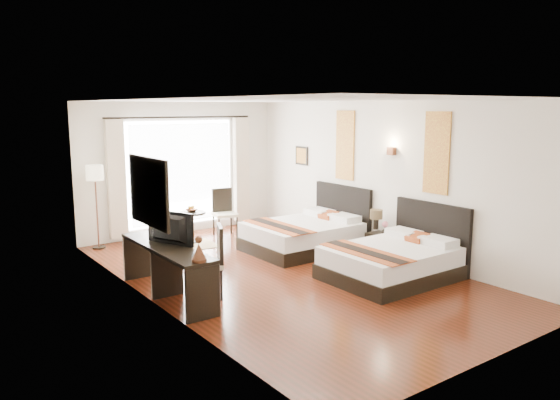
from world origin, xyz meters
TOP-DOWN VIEW (x-y plane):
  - floor at (0.00, 0.00)m, footprint 4.50×7.50m
  - ceiling at (0.00, 0.00)m, footprint 4.50×7.50m
  - wall_headboard at (2.25, 0.00)m, footprint 0.01×7.50m
  - wall_desk at (-2.25, 0.00)m, footprint 0.01×7.50m
  - wall_window at (0.00, 3.75)m, footprint 4.50×0.01m
  - wall_entry at (0.00, -3.75)m, footprint 4.50×0.01m
  - window_glass at (0.00, 3.73)m, footprint 2.40×0.02m
  - sheer_curtain at (0.00, 3.67)m, footprint 2.30×0.02m
  - drape_left at (-1.45, 3.63)m, footprint 0.35×0.14m
  - drape_right at (1.45, 3.63)m, footprint 0.35×0.14m
  - art_panel_near at (2.23, -1.17)m, footprint 0.03×0.50m
  - art_panel_far at (2.23, 1.03)m, footprint 0.03×0.50m
  - wall_sconce at (2.19, -0.22)m, footprint 0.10×0.14m
  - mirror_frame at (-2.22, 0.14)m, footprint 0.04×1.25m
  - mirror_glass at (-2.19, 0.14)m, footprint 0.01×1.12m
  - bed_near at (1.30, -1.17)m, footprint 2.00×1.56m
  - bed_far at (1.27, 1.03)m, footprint 2.06×1.61m
  - nightstand at (2.00, -0.22)m, footprint 0.37×0.46m
  - table_lamp at (2.01, -0.07)m, footprint 0.23×0.23m
  - vase at (1.96, -0.34)m, footprint 0.15×0.15m
  - console_desk at (-1.99, 0.14)m, footprint 0.50×2.20m
  - television at (-1.97, 0.17)m, footprint 0.42×0.81m
  - bronze_figurine at (-1.99, -0.86)m, footprint 0.24×0.24m
  - desk_chair at (-1.52, -0.19)m, footprint 0.64×0.64m
  - floor_lamp at (-1.92, 3.45)m, footprint 0.32×0.32m
  - side_table at (-0.23, 2.82)m, footprint 0.54×0.54m
  - fruit_bowl at (-0.23, 2.84)m, footprint 0.26×0.26m
  - window_chair at (0.58, 2.91)m, footprint 0.55×0.55m
  - jute_rug at (-0.49, 2.57)m, footprint 1.20×0.86m

SIDE VIEW (x-z plane):
  - floor at x=0.00m, z-range -0.01..0.00m
  - jute_rug at x=-0.49m, z-range 0.00..0.01m
  - nightstand at x=2.00m, z-range 0.00..0.44m
  - bed_near at x=1.30m, z-range -0.27..0.86m
  - bed_far at x=1.27m, z-range -0.28..0.88m
  - window_chair at x=0.58m, z-range -0.19..0.80m
  - side_table at x=-0.23m, z-range 0.00..0.62m
  - desk_chair at x=-1.52m, z-range -0.20..0.83m
  - console_desk at x=-1.99m, z-range 0.00..0.76m
  - vase at x=1.96m, z-range 0.50..0.64m
  - fruit_bowl at x=-0.23m, z-range 0.62..0.68m
  - table_lamp at x=2.01m, z-range 0.57..0.93m
  - bronze_figurine at x=-1.99m, z-range 0.75..1.05m
  - television at x=-1.97m, z-range 0.76..1.23m
  - drape_left at x=-1.45m, z-range 0.10..2.46m
  - drape_right at x=1.45m, z-range 0.10..2.46m
  - sheer_curtain at x=0.00m, z-range 0.25..2.35m
  - window_glass at x=0.00m, z-range 0.20..2.40m
  - floor_lamp at x=-1.92m, z-range 0.56..2.17m
  - wall_headboard at x=2.25m, z-range 0.00..2.80m
  - wall_desk at x=-2.25m, z-range 0.00..2.80m
  - wall_window at x=0.00m, z-range 0.00..2.80m
  - wall_entry at x=0.00m, z-range 0.00..2.80m
  - mirror_frame at x=-2.22m, z-range 1.08..2.02m
  - mirror_glass at x=-2.19m, z-range 1.14..1.96m
  - wall_sconce at x=2.19m, z-range 1.85..1.99m
  - art_panel_near at x=2.23m, z-range 1.27..2.62m
  - art_panel_far at x=2.23m, z-range 1.27..2.62m
  - ceiling at x=0.00m, z-range 2.78..2.80m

